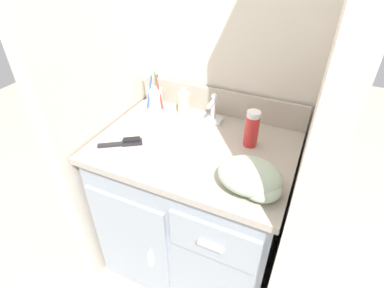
# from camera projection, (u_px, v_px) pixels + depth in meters

# --- Properties ---
(ground_plane) EXTENTS (6.00, 6.00, 0.00)m
(ground_plane) POSITION_uv_depth(u_px,v_px,m) (194.00, 256.00, 1.73)
(ground_plane) COLOR #ADA393
(wall_back) EXTENTS (1.01, 0.08, 2.20)m
(wall_back) POSITION_uv_depth(u_px,v_px,m) (227.00, 49.00, 1.34)
(wall_back) COLOR beige
(wall_back) RESTS_ON ground_plane
(wall_left) EXTENTS (0.08, 0.67, 2.20)m
(wall_left) POSITION_uv_depth(u_px,v_px,m) (94.00, 59.00, 1.24)
(wall_left) COLOR beige
(wall_left) RESTS_ON ground_plane
(wall_right) EXTENTS (0.08, 0.67, 2.20)m
(wall_right) POSITION_uv_depth(u_px,v_px,m) (332.00, 102.00, 0.93)
(wall_right) COLOR beige
(wall_right) RESTS_ON ground_plane
(vanity) EXTENTS (0.83, 0.61, 0.80)m
(vanity) POSITION_uv_depth(u_px,v_px,m) (194.00, 206.00, 1.48)
(vanity) COLOR #9EA8B2
(vanity) RESTS_ON ground_plane
(backsplash) EXTENTS (0.83, 0.02, 0.13)m
(backsplash) POSITION_uv_depth(u_px,v_px,m) (219.00, 102.00, 1.44)
(backsplash) COLOR #B2A899
(backsplash) RESTS_ON vanity
(sink_faucet) EXTENTS (0.09, 0.09, 0.14)m
(sink_faucet) POSITION_uv_depth(u_px,v_px,m) (213.00, 112.00, 1.38)
(sink_faucet) COLOR silver
(sink_faucet) RESTS_ON vanity
(toothbrush_cup) EXTENTS (0.09, 0.11, 0.19)m
(toothbrush_cup) POSITION_uv_depth(u_px,v_px,m) (155.00, 96.00, 1.49)
(toothbrush_cup) COLOR white
(toothbrush_cup) RESTS_ON vanity
(soap_dispenser) EXTENTS (0.06, 0.06, 0.14)m
(soap_dispenser) POSITION_uv_depth(u_px,v_px,m) (184.00, 103.00, 1.43)
(soap_dispenser) COLOR beige
(soap_dispenser) RESTS_ON vanity
(shaving_cream_can) EXTENTS (0.06, 0.06, 0.16)m
(shaving_cream_can) POSITION_uv_depth(u_px,v_px,m) (252.00, 129.00, 1.21)
(shaving_cream_can) COLOR red
(shaving_cream_can) RESTS_ON vanity
(hairbrush) EXTENTS (0.17, 0.12, 0.03)m
(hairbrush) POSITION_uv_depth(u_px,v_px,m) (126.00, 142.00, 1.25)
(hairbrush) COLOR #232328
(hairbrush) RESTS_ON vanity
(hand_towel) EXTENTS (0.23, 0.18, 0.10)m
(hand_towel) POSITION_uv_depth(u_px,v_px,m) (252.00, 178.00, 1.02)
(hand_towel) COLOR #A8BCA3
(hand_towel) RESTS_ON vanity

